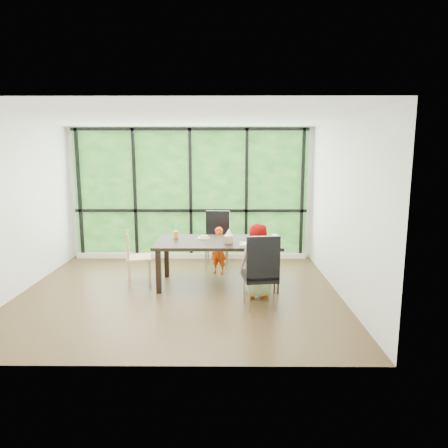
{
  "coord_description": "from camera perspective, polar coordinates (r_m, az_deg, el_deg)",
  "views": [
    {
      "loc": [
        0.75,
        -6.13,
        2.18
      ],
      "look_at": [
        0.7,
        0.31,
        1.05
      ],
      "focal_mm": 32.49,
      "sensor_mm": 36.0,
      "label": 1
    }
  ],
  "objects": [
    {
      "name": "green_cup",
      "position": [
        6.45,
        6.7,
        -2.43
      ],
      "size": [
        0.07,
        0.07,
        0.11
      ],
      "primitive_type": "cylinder",
      "color": "green",
      "rests_on": "dining_table"
    },
    {
      "name": "window_sill",
      "position": [
        8.58,
        -4.62,
        -4.45
      ],
      "size": [
        4.8,
        0.12,
        0.1
      ],
      "primitive_type": "cube",
      "color": "silver",
      "rests_on": "ground"
    },
    {
      "name": "tissue",
      "position": [
        6.51,
        0.67,
        -1.16
      ],
      "size": [
        0.12,
        0.12,
        0.11
      ],
      "primitive_type": "cone",
      "color": "white",
      "rests_on": "tissue_box"
    },
    {
      "name": "plate_far",
      "position": [
        6.9,
        -2.87,
        -1.96
      ],
      "size": [
        0.21,
        0.21,
        0.01
      ],
      "primitive_type": "cylinder",
      "color": "white",
      "rests_on": "dining_table"
    },
    {
      "name": "plate_near",
      "position": [
        6.45,
        3.76,
        -2.81
      ],
      "size": [
        0.23,
        0.23,
        0.01
      ],
      "primitive_type": "cylinder",
      "color": "white",
      "rests_on": "dining_table"
    },
    {
      "name": "child_toddler",
      "position": [
        7.38,
        -0.74,
        -3.75
      ],
      "size": [
        0.37,
        0.31,
        0.86
      ],
      "primitive_type": "imported",
      "rotation": [
        0.0,
        0.0,
        -0.39
      ],
      "color": "#F74509",
      "rests_on": "ground"
    },
    {
      "name": "tissue_box",
      "position": [
        6.54,
        0.67,
        -2.15
      ],
      "size": [
        0.14,
        0.14,
        0.12
      ],
      "primitive_type": "cube",
      "color": "tan",
      "rests_on": "dining_table"
    },
    {
      "name": "crepe_rolls_far",
      "position": [
        6.89,
        -2.87,
        -1.76
      ],
      "size": [
        0.15,
        0.12,
        0.04
      ],
      "primitive_type": null,
      "color": "tan",
      "rests_on": "plate_far"
    },
    {
      "name": "ground",
      "position": [
        6.55,
        -6.26,
        -9.56
      ],
      "size": [
        5.0,
        5.0,
        0.0
      ],
      "primitive_type": "plane",
      "color": "black",
      "rests_on": "ground"
    },
    {
      "name": "chair_end_beech",
      "position": [
        6.94,
        -11.88,
        -4.69
      ],
      "size": [
        0.48,
        0.5,
        0.9
      ],
      "primitive_type": "cube",
      "rotation": [
        0.0,
        0.0,
        1.79
      ],
      "color": "tan",
      "rests_on": "ground"
    },
    {
      "name": "child_older",
      "position": [
        6.17,
        4.68,
        -5.2
      ],
      "size": [
        0.61,
        0.45,
        1.14
      ],
      "primitive_type": "imported",
      "rotation": [
        0.0,
        0.0,
        3.32
      ],
      "color": "gray",
      "rests_on": "ground"
    },
    {
      "name": "chair_interior_leather",
      "position": [
        5.77,
        5.07,
        -6.59
      ],
      "size": [
        0.52,
        0.52,
        1.08
      ],
      "primitive_type": "cube",
      "rotation": [
        0.0,
        0.0,
        3.27
      ],
      "color": "black",
      "rests_on": "ground"
    },
    {
      "name": "back_wall",
      "position": [
        8.45,
        -4.68,
        4.29
      ],
      "size": [
        5.0,
        0.0,
        5.0
      ],
      "primitive_type": "plane",
      "rotation": [
        1.57,
        0.0,
        0.0
      ],
      "color": "silver",
      "rests_on": "ground"
    },
    {
      "name": "window_mullions",
      "position": [
        8.39,
        -4.72,
        4.25
      ],
      "size": [
        4.8,
        0.06,
        2.65
      ],
      "primitive_type": null,
      "color": "black",
      "rests_on": "back_wall"
    },
    {
      "name": "crepe_rolls_near",
      "position": [
        6.44,
        3.76,
        -2.59
      ],
      "size": [
        0.05,
        0.12,
        0.04
      ],
      "primitive_type": null,
      "color": "tan",
      "rests_on": "plate_near"
    },
    {
      "name": "orange_cup",
      "position": [
        6.95,
        -6.78,
        -1.48
      ],
      "size": [
        0.08,
        0.08,
        0.12
      ],
      "primitive_type": "cylinder",
      "color": "orange",
      "rests_on": "dining_table"
    },
    {
      "name": "chair_window_leather",
      "position": [
        7.73,
        -1.01,
        -2.28
      ],
      "size": [
        0.49,
        0.49,
        1.08
      ],
      "primitive_type": "cube",
      "rotation": [
        0.0,
        0.0,
        -0.07
      ],
      "color": "black",
      "rests_on": "ground"
    },
    {
      "name": "straw_pink",
      "position": [
        6.43,
        6.71,
        -1.61
      ],
      "size": [
        0.01,
        0.04,
        0.2
      ],
      "primitive_type": "cylinder",
      "rotation": [
        0.14,
        0.0,
        0.0
      ],
      "color": "pink",
      "rests_on": "green_cup"
    },
    {
      "name": "foliage_backdrop",
      "position": [
        8.43,
        -4.7,
        4.28
      ],
      "size": [
        4.8,
        0.02,
        2.65
      ],
      "primitive_type": "cube",
      "color": "#134914",
      "rests_on": "back_wall"
    },
    {
      "name": "white_mug",
      "position": [
        6.78,
        7.13,
        -1.89
      ],
      "size": [
        0.1,
        0.1,
        0.1
      ],
      "primitive_type": "cylinder",
      "color": "white",
      "rests_on": "dining_table"
    },
    {
      "name": "straw_white",
      "position": [
        6.93,
        -6.8,
        -0.66
      ],
      "size": [
        0.01,
        0.04,
        0.2
      ],
      "primitive_type": "cylinder",
      "rotation": [
        0.14,
        0.0,
        0.0
      ],
      "color": "white",
      "rests_on": "orange_cup"
    },
    {
      "name": "placemat",
      "position": [
        6.48,
        4.13,
        -2.78
      ],
      "size": [
        0.43,
        0.31,
        0.01
      ],
      "primitive_type": "cube",
      "color": "tan",
      "rests_on": "dining_table"
    },
    {
      "name": "dining_table",
      "position": [
        6.78,
        -0.84,
        -5.48
      ],
      "size": [
        2.05,
        1.08,
        0.75
      ],
      "primitive_type": "cube",
      "rotation": [
        0.0,
        0.0,
        -0.01
      ],
      "color": "black",
      "rests_on": "ground"
    }
  ]
}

